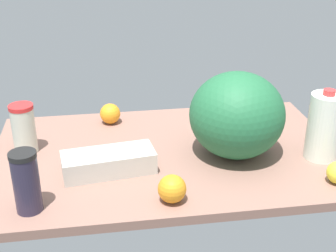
{
  "coord_description": "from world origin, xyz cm",
  "views": [
    {
      "loc": [
        21.83,
        142.04,
        79.69
      ],
      "look_at": [
        0.0,
        0.0,
        13.0
      ],
      "focal_mm": 50.0,
      "sensor_mm": 36.0,
      "label": 1
    }
  ],
  "objects": [
    {
      "name": "countertop",
      "position": [
        0.0,
        0.0,
        1.5
      ],
      "size": [
        120.0,
        76.0,
        3.0
      ],
      "primitive_type": "cube",
      "color": "#876154",
      "rests_on": "ground"
    },
    {
      "name": "tumbler_cup",
      "position": [
        48.65,
        -8.12,
        11.74
      ],
      "size": [
        8.22,
        8.22,
        17.39
      ],
      "color": "beige",
      "rests_on": "countertop"
    },
    {
      "name": "watermelon",
      "position": [
        -22.49,
        4.59,
        17.53
      ],
      "size": [
        31.8,
        31.8,
        29.07
      ],
      "primitive_type": "ellipsoid",
      "color": "#23653C",
      "rests_on": "countertop"
    },
    {
      "name": "egg_carton",
      "position": [
        20.78,
        10.43,
        6.49
      ],
      "size": [
        30.52,
        15.46,
        6.99
      ],
      "primitive_type": "cube",
      "rotation": [
        0.0,
        0.0,
        0.13
      ],
      "color": "beige",
      "rests_on": "countertop"
    },
    {
      "name": "milk_jug",
      "position": [
        -50.62,
        11.25,
        14.4
      ],
      "size": [
        11.05,
        11.05,
        24.37
      ],
      "color": "white",
      "rests_on": "countertop"
    },
    {
      "name": "shaker_bottle",
      "position": [
        43.54,
        28.13,
        12.13
      ],
      "size": [
        7.54,
        7.54,
        18.18
      ],
      "color": "#2B263B",
      "rests_on": "countertop"
    },
    {
      "name": "orange_near_front",
      "position": [
        18.71,
        -27.64,
        6.98
      ],
      "size": [
        7.96,
        7.96,
        7.96
      ],
      "primitive_type": "sphere",
      "color": "orange",
      "rests_on": "countertop"
    },
    {
      "name": "orange_far_back",
      "position": [
        3.43,
        29.93,
        7.15
      ],
      "size": [
        8.3,
        8.3,
        8.3
      ],
      "primitive_type": "sphere",
      "color": "orange",
      "rests_on": "countertop"
    },
    {
      "name": "orange_loose",
      "position": [
        -45.74,
        -24.62,
        6.63
      ],
      "size": [
        7.26,
        7.26,
        7.26
      ],
      "primitive_type": "sphere",
      "color": "orange",
      "rests_on": "countertop"
    },
    {
      "name": "lemon_by_jug",
      "position": [
        -24.96,
        -19.21,
        6.52
      ],
      "size": [
        7.04,
        7.04,
        7.04
      ],
      "primitive_type": "sphere",
      "color": "yellow",
      "rests_on": "countertop"
    }
  ]
}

